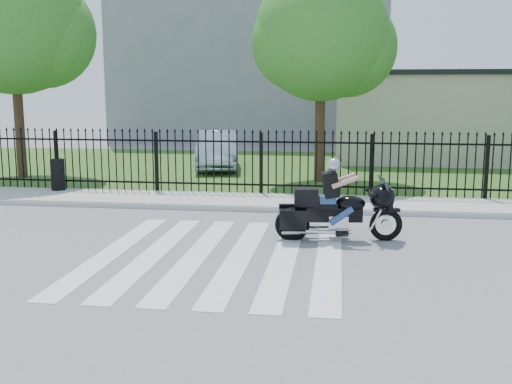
# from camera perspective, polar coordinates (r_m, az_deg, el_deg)

# --- Properties ---
(ground) EXTENTS (120.00, 120.00, 0.00)m
(ground) POSITION_cam_1_polar(r_m,az_deg,el_deg) (10.96, -3.63, -6.10)
(ground) COLOR slate
(ground) RESTS_ON ground
(crosswalk) EXTENTS (5.00, 5.50, 0.01)m
(crosswalk) POSITION_cam_1_polar(r_m,az_deg,el_deg) (10.96, -3.63, -6.07)
(crosswalk) COLOR silver
(crosswalk) RESTS_ON ground
(sidewalk) EXTENTS (40.00, 2.00, 0.12)m
(sidewalk) POSITION_cam_1_polar(r_m,az_deg,el_deg) (15.75, 0.01, -0.93)
(sidewalk) COLOR #ADAAA3
(sidewalk) RESTS_ON ground
(curb) EXTENTS (40.00, 0.12, 0.12)m
(curb) POSITION_cam_1_polar(r_m,az_deg,el_deg) (14.78, -0.52, -1.65)
(curb) COLOR #ADAAA3
(curb) RESTS_ON ground
(grass_strip) EXTENTS (40.00, 12.00, 0.02)m
(grass_strip) POSITION_cam_1_polar(r_m,az_deg,el_deg) (22.62, 2.47, 2.25)
(grass_strip) COLOR #2D531C
(grass_strip) RESTS_ON ground
(iron_fence) EXTENTS (26.00, 0.04, 1.80)m
(iron_fence) POSITION_cam_1_polar(r_m,az_deg,el_deg) (16.60, 0.49, 2.58)
(iron_fence) COLOR black
(iron_fence) RESTS_ON ground
(tree_left) EXTENTS (4.80, 4.80, 7.58)m
(tree_left) POSITION_cam_1_polar(r_m,az_deg,el_deg) (21.73, -22.18, 14.88)
(tree_left) COLOR #382316
(tree_left) RESTS_ON ground
(tree_mid) EXTENTS (4.20, 4.20, 6.78)m
(tree_mid) POSITION_cam_1_polar(r_m,az_deg,el_deg) (19.40, 6.25, 14.71)
(tree_mid) COLOR #382316
(tree_mid) RESTS_ON ground
(building_low) EXTENTS (10.00, 6.00, 3.50)m
(building_low) POSITION_cam_1_polar(r_m,az_deg,el_deg) (26.79, 18.54, 6.68)
(building_low) COLOR beige
(building_low) RESTS_ON ground
(building_low_roof) EXTENTS (10.20, 6.20, 0.20)m
(building_low_roof) POSITION_cam_1_polar(r_m,az_deg,el_deg) (26.77, 18.76, 10.63)
(building_low_roof) COLOR black
(building_low_roof) RESTS_ON building_low
(building_tall) EXTENTS (15.00, 10.00, 12.00)m
(building_tall) POSITION_cam_1_polar(r_m,az_deg,el_deg) (36.80, -0.09, 14.55)
(building_tall) COLOR gray
(building_tall) RESTS_ON ground
(motorcycle_rider) EXTENTS (2.55, 0.99, 1.69)m
(motorcycle_rider) POSITION_cam_1_polar(r_m,az_deg,el_deg) (12.01, 7.58, -1.36)
(motorcycle_rider) COLOR black
(motorcycle_rider) RESTS_ON ground
(parked_car) EXTENTS (2.28, 4.48, 1.41)m
(parked_car) POSITION_cam_1_polar(r_m,az_deg,el_deg) (22.47, -3.72, 4.02)
(parked_car) COLOR #A0AECA
(parked_car) RESTS_ON grass_strip
(litter_bin) EXTENTS (0.48, 0.48, 0.89)m
(litter_bin) POSITION_cam_1_polar(r_m,az_deg,el_deg) (18.07, -18.35, 1.59)
(litter_bin) COLOR black
(litter_bin) RESTS_ON sidewalk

